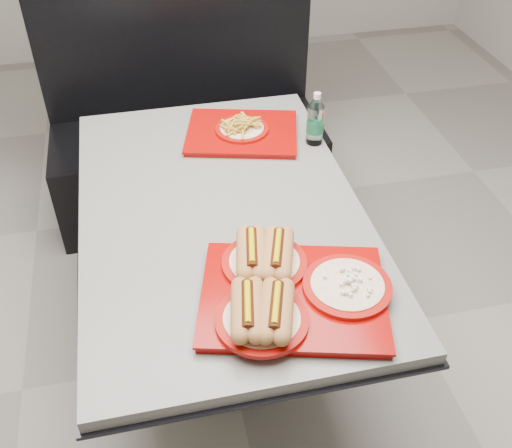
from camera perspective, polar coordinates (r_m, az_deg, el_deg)
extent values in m
plane|color=#9A958A|center=(2.48, -2.69, -12.21)|extent=(6.00, 6.00, 0.00)
cylinder|color=black|center=(2.46, -2.70, -11.85)|extent=(0.52, 0.52, 0.05)
cylinder|color=black|center=(2.19, -2.99, -6.09)|extent=(0.11, 0.11, 0.66)
cube|color=black|center=(1.97, -3.30, 0.50)|extent=(0.92, 1.42, 0.01)
cube|color=gray|center=(1.95, -3.33, 1.06)|extent=(0.90, 1.40, 0.04)
cube|color=black|center=(3.07, -6.28, 5.37)|extent=(1.30, 0.55, 0.45)
cube|color=black|center=(3.01, -7.73, 17.00)|extent=(1.30, 0.10, 1.10)
cube|color=#950704|center=(1.64, 3.54, -7.04)|extent=(0.57, 0.49, 0.02)
cube|color=#950704|center=(1.63, 3.56, -6.70)|extent=(0.58, 0.50, 0.01)
cylinder|color=#A00B05|center=(1.55, 0.56, -9.11)|extent=(0.24, 0.24, 0.01)
cylinder|color=white|center=(1.54, 0.56, -8.94)|extent=(0.20, 0.20, 0.01)
cylinder|color=#A00B05|center=(1.69, 0.81, -3.72)|extent=(0.24, 0.24, 0.01)
cylinder|color=white|center=(1.69, 0.81, -3.55)|extent=(0.20, 0.20, 0.01)
cylinder|color=#A00B05|center=(1.65, 8.68, -5.86)|extent=(0.24, 0.24, 0.01)
cylinder|color=white|center=(1.64, 8.71, -5.69)|extent=(0.20, 0.20, 0.01)
cube|color=#950704|center=(2.30, -1.35, 8.58)|extent=(0.47, 0.41, 0.02)
cube|color=#950704|center=(2.29, -1.35, 8.83)|extent=(0.48, 0.42, 0.01)
cylinder|color=#A00B05|center=(2.29, -1.36, 9.02)|extent=(0.20, 0.20, 0.01)
cylinder|color=white|center=(2.29, -1.36, 9.14)|extent=(0.17, 0.17, 0.00)
cylinder|color=silver|center=(2.24, 5.66, 9.38)|extent=(0.06, 0.06, 0.15)
cylinder|color=#18603A|center=(2.24, 5.64, 9.21)|extent=(0.06, 0.06, 0.04)
cone|color=silver|center=(2.19, 5.81, 11.43)|extent=(0.06, 0.06, 0.03)
cylinder|color=silver|center=(2.18, 5.86, 12.06)|extent=(0.03, 0.03, 0.02)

